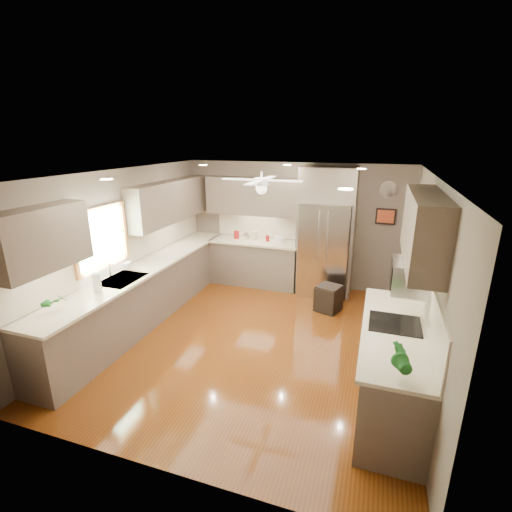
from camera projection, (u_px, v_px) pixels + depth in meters
The scene contains 28 objects.
floor at pixel (255, 339), 5.69m from camera, with size 5.00×5.00×0.00m, color #4F240A.
ceiling at pixel (255, 173), 4.93m from camera, with size 5.00×5.00×0.00m, color white.
wall_back at pixel (294, 225), 7.56m from camera, with size 4.50×4.50×0.00m, color #665A4E.
wall_front at pixel (158, 354), 3.05m from camera, with size 4.50×4.50×0.00m, color #665A4E.
wall_left at pixel (123, 248), 5.98m from camera, with size 5.00×5.00×0.00m, color #665A4E.
wall_right at pixel (425, 281), 4.63m from camera, with size 5.00×5.00×0.00m, color #665A4E.
canister_a at pixel (237, 235), 7.73m from camera, with size 0.11×0.11×0.17m, color maroon.
canister_b at pixel (247, 236), 7.66m from camera, with size 0.10×0.10×0.15m, color silver.
canister_c at pixel (254, 236), 7.61m from camera, with size 0.12×0.12×0.20m, color #BDAE8E.
canister_d at pixel (267, 238), 7.54m from camera, with size 0.08×0.08×0.12m, color maroon.
soap_bottle at pixel (129, 264), 5.88m from camera, with size 0.09×0.09×0.19m, color white.
potted_plant_left at pixel (56, 301), 4.41m from camera, with size 0.16×0.11×0.31m, color #1B6020.
potted_plant_right at pixel (401, 358), 3.23m from camera, with size 0.20×0.16×0.36m, color #1B6020.
bowl at pixel (279, 241), 7.46m from camera, with size 0.24×0.24×0.06m, color #BDAE8E.
left_run at pixel (148, 291), 6.26m from camera, with size 0.65×4.70×1.45m.
back_run at pixel (256, 261), 7.75m from camera, with size 1.85×0.65×1.45m.
uppers at pixel (225, 208), 5.98m from camera, with size 4.50×4.70×0.95m.
window at pixel (101, 238), 5.43m from camera, with size 0.05×1.12×0.92m.
sink at pixel (122, 281), 5.54m from camera, with size 0.50×0.70×0.32m.
refrigerator at pixel (326, 235), 7.06m from camera, with size 1.06×0.75×2.45m.
right_run at pixel (392, 364), 4.23m from camera, with size 0.70×2.20×1.45m.
microwave at pixel (411, 276), 4.13m from camera, with size 0.43×0.55×0.34m.
ceiling_fan at pixel (261, 184), 5.25m from camera, with size 1.18×1.18×0.32m.
recessed_lights at pixel (261, 171), 5.30m from camera, with size 2.84×3.14×0.01m.
wall_clock at pixel (389, 189), 6.78m from camera, with size 0.30×0.03×0.30m.
framed_print at pixel (386, 216), 6.93m from camera, with size 0.36×0.03×0.30m.
stool at pixel (329, 298), 6.57m from camera, with size 0.50×0.50×0.47m.
paper_towel at pixel (97, 282), 5.04m from camera, with size 0.11×0.11×0.27m.
Camera 1 is at (1.61, -4.76, 2.95)m, focal length 26.00 mm.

